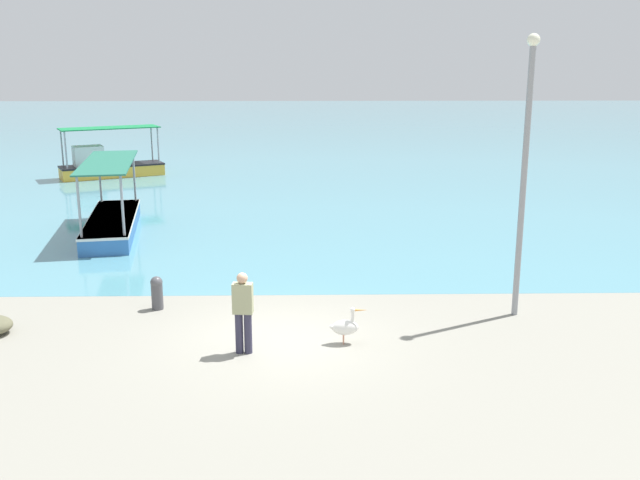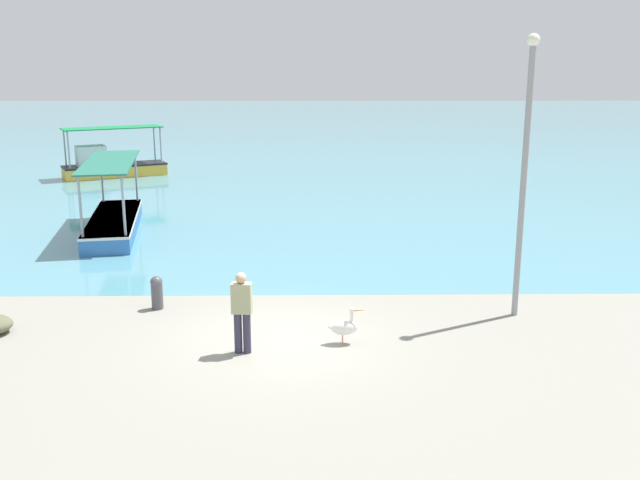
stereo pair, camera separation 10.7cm
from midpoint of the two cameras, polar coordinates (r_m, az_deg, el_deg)
name	(u,v)px [view 1 (the left image)]	position (r m, az deg, el deg)	size (l,w,h in m)	color
ground	(277,340)	(15.24, -3.65, -8.02)	(120.00, 120.00, 0.00)	gray
harbor_water	(298,129)	(62.37, -1.82, 8.85)	(110.00, 90.00, 0.00)	teal
fishing_boat_center	(112,219)	(25.36, -16.42, 1.59)	(2.56, 6.38, 2.48)	#356CB4
fishing_boat_near_left	(107,165)	(37.92, -16.73, 5.79)	(5.23, 3.64, 2.50)	gold
pelican	(345,327)	(14.93, 1.82, -6.93)	(0.80, 0.29, 0.80)	#E0997A
lamp_post	(525,164)	(16.47, 15.89, 5.85)	(0.28, 0.28, 6.31)	gray
mooring_bollard	(157,292)	(17.36, -13.09, -4.05)	(0.29, 0.29, 0.81)	#47474C
fisherman_standing	(243,310)	(14.37, -6.39, -5.61)	(0.42, 0.26, 1.69)	#323046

